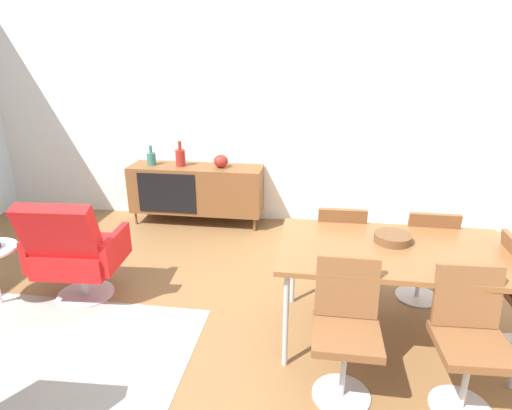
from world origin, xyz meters
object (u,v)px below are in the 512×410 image
(dining_table, at_px, (395,254))
(dining_chair_front_left, at_px, (346,326))
(lounge_chair_red, at_px, (74,250))
(wooden_bowl_on_table, at_px, (393,238))
(dining_chair_back_right, at_px, (425,251))
(dining_chair_front_right, at_px, (469,337))
(vase_sculptural_dark, at_px, (180,157))
(dining_chair_back_left, at_px, (339,246))
(vase_ceramic_small, at_px, (151,158))
(sideboard, at_px, (196,189))
(vase_cobalt, at_px, (221,161))

(dining_table, height_order, dining_chair_front_left, dining_chair_front_left)
(lounge_chair_red, bearing_deg, wooden_bowl_on_table, -1.43)
(dining_chair_back_right, xyz_separation_m, dining_chair_front_right, (-0.00, -1.12, 0.00))
(vase_sculptural_dark, relative_size, dining_chair_front_left, 0.35)
(dining_chair_front_left, xyz_separation_m, dining_chair_back_left, (0.00, 1.12, 0.00))
(dining_chair_front_right, height_order, lounge_chair_red, lounge_chair_red)
(vase_ceramic_small, relative_size, lounge_chair_red, 0.25)
(vase_sculptural_dark, distance_m, vase_ceramic_small, 0.37)
(vase_ceramic_small, distance_m, lounge_chair_red, 1.88)
(dining_table, bearing_deg, dining_chair_front_right, -58.17)
(sideboard, height_order, vase_ceramic_small, vase_ceramic_small)
(vase_ceramic_small, relative_size, dining_chair_back_right, 0.28)
(wooden_bowl_on_table, xyz_separation_m, lounge_chair_red, (-2.51, 0.06, -0.30))
(dining_chair_back_right, bearing_deg, lounge_chair_red, -172.21)
(vase_sculptural_dark, relative_size, wooden_bowl_on_table, 1.16)
(dining_chair_back_right, distance_m, dining_chair_front_right, 1.12)
(dining_chair_back_left, xyz_separation_m, dining_chair_front_right, (0.70, -1.12, 0.00))
(wooden_bowl_on_table, height_order, dining_chair_back_left, dining_chair_back_left)
(dining_chair_back_left, bearing_deg, sideboard, 138.70)
(dining_chair_front_left, relative_size, lounge_chair_red, 0.90)
(dining_table, relative_size, wooden_bowl_on_table, 6.15)
(vase_cobalt, xyz_separation_m, vase_ceramic_small, (-0.86, 0.00, 0.01))
(dining_chair_back_left, bearing_deg, dining_table, -58.02)
(sideboard, xyz_separation_m, dining_chair_front_right, (2.35, -2.57, 0.03))
(vase_ceramic_small, height_order, wooden_bowl_on_table, vase_ceramic_small)
(vase_sculptural_dark, height_order, dining_chair_back_left, vase_sculptural_dark)
(vase_cobalt, height_order, dining_chair_front_left, vase_cobalt)
(sideboard, relative_size, wooden_bowl_on_table, 6.15)
(vase_cobalt, distance_m, lounge_chair_red, 2.05)
(sideboard, height_order, lounge_chair_red, lounge_chair_red)
(vase_cobalt, distance_m, dining_chair_back_left, 2.00)
(dining_table, bearing_deg, vase_ceramic_small, 141.65)
(vase_ceramic_small, height_order, dining_chair_back_left, vase_ceramic_small)
(dining_table, relative_size, lounge_chair_red, 1.69)
(dining_chair_front_right, bearing_deg, wooden_bowl_on_table, 118.31)
(wooden_bowl_on_table, height_order, dining_chair_front_left, dining_chair_front_left)
(wooden_bowl_on_table, distance_m, dining_chair_front_right, 0.81)
(vase_cobalt, bearing_deg, dining_chair_back_right, -35.56)
(vase_ceramic_small, height_order, dining_chair_front_left, vase_ceramic_small)
(vase_ceramic_small, xyz_separation_m, dining_chair_back_right, (2.89, -1.46, -0.33))
(vase_sculptural_dark, distance_m, dining_table, 2.97)
(wooden_bowl_on_table, bearing_deg, dining_table, -84.46)
(vase_sculptural_dark, relative_size, dining_chair_back_right, 0.35)
(vase_sculptural_dark, distance_m, dining_chair_front_left, 3.18)
(vase_ceramic_small, distance_m, dining_table, 3.25)
(sideboard, relative_size, vase_sculptural_dark, 5.32)
(sideboard, bearing_deg, vase_sculptural_dark, 179.39)
(sideboard, xyz_separation_m, vase_cobalt, (0.32, 0.00, 0.36))
(sideboard, relative_size, vase_ceramic_small, 6.76)
(dining_chair_front_left, bearing_deg, lounge_chair_red, 161.50)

